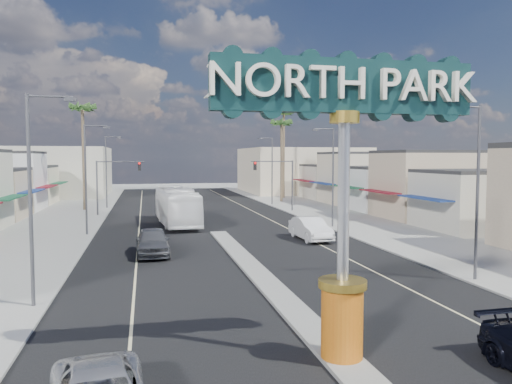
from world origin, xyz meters
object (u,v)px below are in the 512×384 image
traffic_signal_right (277,175)px  palm_right_mid (282,127)px  city_bus (177,206)px  car_parked_right (310,229)px  streetlight_l_mid (88,174)px  palm_right_far (284,118)px  streetlight_r_far (271,167)px  car_parked_left (153,242)px  streetlight_l_near (34,189)px  streetlight_r_mid (331,172)px  traffic_signal_left (114,177)px  gateway_sign (344,172)px  streetlight_l_far (108,168)px  streetlight_r_near (475,183)px  palm_left_far (83,114)px

traffic_signal_right → palm_right_mid: palm_right_mid is taller
palm_right_mid → city_bus: palm_right_mid is taller
car_parked_right → streetlight_l_mid: bearing=158.3°
palm_right_mid → palm_right_far: 6.57m
streetlight_r_far → car_parked_left: streetlight_r_far is taller
streetlight_l_near → streetlight_r_mid: size_ratio=1.00×
streetlight_r_mid → city_bus: streetlight_r_mid is taller
streetlight_l_near → car_parked_right: streetlight_l_near is taller
traffic_signal_left → palm_right_far: 31.22m
gateway_sign → palm_right_mid: palm_right_mid is taller
streetlight_l_far → car_parked_right: 32.87m
gateway_sign → car_parked_right: 23.65m
palm_right_mid → car_parked_left: bearing=-117.7°
gateway_sign → traffic_signal_right: 43.04m
streetlight_r_near → car_parked_left: size_ratio=1.73×
streetlight_l_far → palm_right_mid: 24.41m
streetlight_l_near → city_bus: streetlight_l_near is taller
traffic_signal_left → car_parked_right: traffic_signal_left is taller
streetlight_r_mid → palm_left_far: bearing=139.5°
streetlight_r_far → car_parked_left: (-15.93, -31.30, -4.18)m
streetlight_l_near → streetlight_r_far: (20.87, 42.00, 0.00)m
streetlight_l_mid → city_bus: size_ratio=0.72×
streetlight_r_mid → palm_right_far: 33.14m
streetlight_l_mid → car_parked_right: size_ratio=1.70×
car_parked_right → city_bus: city_bus is taller
streetlight_l_far → car_parked_left: size_ratio=1.73×
traffic_signal_left → streetlight_l_mid: 14.07m
car_parked_right → palm_right_mid: bearing=75.8°
streetlight_r_far → palm_left_far: (-23.43, -2.00, 6.43)m
traffic_signal_left → traffic_signal_right: same height
streetlight_l_mid → car_parked_left: size_ratio=1.73×
streetlight_l_near → palm_right_mid: 51.92m
streetlight_l_far → palm_left_far: (-2.57, -2.00, 6.43)m
streetlight_r_near → city_bus: (-13.45, 25.37, -3.32)m
streetlight_r_mid → palm_right_mid: palm_right_mid is taller
streetlight_l_mid → streetlight_r_near: bearing=-43.8°
traffic_signal_left → city_bus: traffic_signal_left is taller
streetlight_l_near → streetlight_r_far: same height
streetlight_l_far → palm_right_mid: (23.43, 4.00, 5.54)m
traffic_signal_right → streetlight_r_mid: size_ratio=0.67×
city_bus → streetlight_l_mid: bearing=-147.7°
palm_right_mid → streetlight_l_near: bearing=-117.0°
gateway_sign → streetlight_r_near: size_ratio=1.02×
palm_left_far → palm_right_mid: 26.70m
streetlight_r_far → palm_left_far: size_ratio=0.69×
car_parked_left → streetlight_l_mid: bearing=117.2°
streetlight_l_near → streetlight_r_mid: 28.90m
traffic_signal_left → streetlight_l_near: bearing=-92.1°
traffic_signal_left → city_bus: (6.17, -8.62, -2.53)m
traffic_signal_left → streetlight_r_near: bearing=-60.0°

